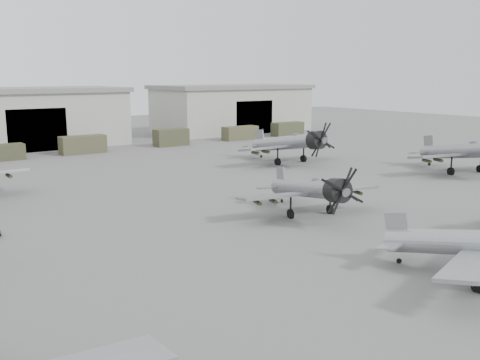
# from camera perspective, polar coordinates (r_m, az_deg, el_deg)

# --- Properties ---
(ground) EXTENTS (220.00, 220.00, 0.00)m
(ground) POSITION_cam_1_polar(r_m,az_deg,el_deg) (31.61, 8.29, -8.47)
(ground) COLOR #535351
(ground) RESTS_ON ground
(hangar_center) EXTENTS (29.00, 14.80, 8.70)m
(hangar_center) POSITION_cam_1_polar(r_m,az_deg,el_deg) (85.90, -22.10, 6.22)
(hangar_center) COLOR #A8A89D
(hangar_center) RESTS_ON ground
(hangar_right) EXTENTS (29.00, 14.80, 8.70)m
(hangar_right) POSITION_cam_1_polar(r_m,az_deg,el_deg) (102.09, -0.83, 7.68)
(hangar_right) COLOR #A8A89D
(hangar_right) RESTS_ON ground
(support_truck_4) EXTENTS (6.11, 2.20, 2.42)m
(support_truck_4) POSITION_cam_1_polar(r_m,az_deg,el_deg) (76.10, -16.41, 3.65)
(support_truck_4) COLOR #44442C
(support_truck_4) RESTS_ON ground
(support_truck_5) EXTENTS (5.21, 2.20, 2.54)m
(support_truck_5) POSITION_cam_1_polar(r_m,az_deg,el_deg) (81.70, -7.36, 4.54)
(support_truck_5) COLOR #3C3D27
(support_truck_5) RESTS_ON ground
(support_truck_6) EXTENTS (6.10, 2.20, 2.21)m
(support_truck_6) POSITION_cam_1_polar(r_m,az_deg,el_deg) (88.67, 0.02, 5.03)
(support_truck_6) COLOR #48482F
(support_truck_6) RESTS_ON ground
(support_truck_7) EXTENTS (6.00, 2.20, 2.34)m
(support_truck_7) POSITION_cam_1_polar(r_m,az_deg,el_deg) (95.14, 5.09, 5.45)
(support_truck_7) COLOR #3E412A
(support_truck_7) RESTS_ON ground
(aircraft_mid_2) EXTENTS (11.53, 10.38, 4.58)m
(aircraft_mid_2) POSITION_cam_1_polar(r_m,az_deg,el_deg) (40.54, 7.69, -1.00)
(aircraft_mid_2) COLOR gray
(aircraft_mid_2) RESTS_ON ground
(aircraft_mid_3) EXTENTS (13.75, 12.38, 5.47)m
(aircraft_mid_3) POSITION_cam_1_polar(r_m,az_deg,el_deg) (62.60, 23.17, 2.85)
(aircraft_mid_3) COLOR gray
(aircraft_mid_3) RESTS_ON ground
(aircraft_far_1) EXTENTS (13.79, 12.41, 5.55)m
(aircraft_far_1) POSITION_cam_1_polar(r_m,az_deg,el_deg) (64.68, 5.56, 3.97)
(aircraft_far_1) COLOR gray
(aircraft_far_1) RESTS_ON ground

